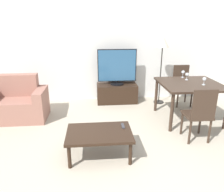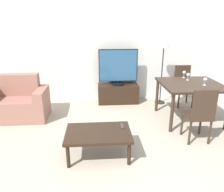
{
  "view_description": "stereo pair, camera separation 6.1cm",
  "coord_description": "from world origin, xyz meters",
  "px_view_note": "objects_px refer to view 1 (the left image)",
  "views": [
    {
      "loc": [
        -0.35,
        -1.78,
        1.85
      ],
      "look_at": [
        -0.03,
        1.74,
        0.65
      ],
      "focal_mm": 35.0,
      "sensor_mm": 36.0,
      "label": 1
    },
    {
      "loc": [
        -0.29,
        -1.79,
        1.85
      ],
      "look_at": [
        -0.03,
        1.74,
        0.65
      ],
      "focal_mm": 35.0,
      "sensor_mm": 36.0,
      "label": 2
    }
  ],
  "objects_px": {
    "coffee_table": "(99,135)",
    "dining_table": "(190,87)",
    "tv": "(117,67)",
    "tv_stand": "(117,93)",
    "wine_glass_center": "(183,73)",
    "wine_glass_left": "(204,80)",
    "armchair": "(18,104)",
    "floor_lamp": "(162,47)",
    "wine_glass_right": "(187,75)",
    "dining_chair_near": "(200,113)",
    "remote_primary": "(123,126)",
    "dining_chair_far": "(182,83)"
  },
  "relations": [
    {
      "from": "floor_lamp",
      "to": "wine_glass_center",
      "type": "bearing_deg",
      "value": -58.97
    },
    {
      "from": "tv_stand",
      "to": "wine_glass_left",
      "type": "xyz_separation_m",
      "value": [
        1.47,
        -1.26,
        0.63
      ]
    },
    {
      "from": "dining_chair_far",
      "to": "wine_glass_left",
      "type": "relative_size",
      "value": 6.23
    },
    {
      "from": "armchair",
      "to": "tv",
      "type": "distance_m",
      "value": 2.27
    },
    {
      "from": "remote_primary",
      "to": "wine_glass_left",
      "type": "height_order",
      "value": "wine_glass_left"
    },
    {
      "from": "tv",
      "to": "wine_glass_right",
      "type": "xyz_separation_m",
      "value": [
        1.31,
        -0.88,
        -0.01
      ]
    },
    {
      "from": "tv",
      "to": "coffee_table",
      "type": "height_order",
      "value": "tv"
    },
    {
      "from": "floor_lamp",
      "to": "remote_primary",
      "type": "relative_size",
      "value": 10.36
    },
    {
      "from": "remote_primary",
      "to": "floor_lamp",
      "type": "bearing_deg",
      "value": 59.35
    },
    {
      "from": "armchair",
      "to": "dining_table",
      "type": "distance_m",
      "value": 3.38
    },
    {
      "from": "dining_chair_near",
      "to": "wine_glass_center",
      "type": "height_order",
      "value": "dining_chair_near"
    },
    {
      "from": "coffee_table",
      "to": "dining_chair_near",
      "type": "bearing_deg",
      "value": 9.18
    },
    {
      "from": "tv",
      "to": "floor_lamp",
      "type": "bearing_deg",
      "value": -8.05
    },
    {
      "from": "dining_table",
      "to": "tv_stand",
      "type": "bearing_deg",
      "value": 139.12
    },
    {
      "from": "dining_table",
      "to": "dining_chair_far",
      "type": "height_order",
      "value": "dining_chair_far"
    },
    {
      "from": "floor_lamp",
      "to": "dining_chair_far",
      "type": "bearing_deg",
      "value": -14.02
    },
    {
      "from": "tv_stand",
      "to": "wine_glass_right",
      "type": "height_order",
      "value": "wine_glass_right"
    },
    {
      "from": "dining_table",
      "to": "wine_glass_center",
      "type": "bearing_deg",
      "value": 86.29
    },
    {
      "from": "coffee_table",
      "to": "remote_primary",
      "type": "bearing_deg",
      "value": 20.86
    },
    {
      "from": "tv",
      "to": "dining_chair_near",
      "type": "distance_m",
      "value": 2.27
    },
    {
      "from": "tv",
      "to": "coffee_table",
      "type": "distance_m",
      "value": 2.33
    },
    {
      "from": "coffee_table",
      "to": "dining_chair_far",
      "type": "relative_size",
      "value": 1.02
    },
    {
      "from": "coffee_table",
      "to": "dining_table",
      "type": "relative_size",
      "value": 0.82
    },
    {
      "from": "floor_lamp",
      "to": "wine_glass_center",
      "type": "height_order",
      "value": "floor_lamp"
    },
    {
      "from": "dining_chair_near",
      "to": "dining_chair_far",
      "type": "xyz_separation_m",
      "value": [
        0.4,
        1.7,
        0.0
      ]
    },
    {
      "from": "wine_glass_left",
      "to": "armchair",
      "type": "bearing_deg",
      "value": 172.3
    },
    {
      "from": "tv",
      "to": "dining_chair_far",
      "type": "height_order",
      "value": "tv"
    },
    {
      "from": "dining_table",
      "to": "wine_glass_right",
      "type": "height_order",
      "value": "wine_glass_right"
    },
    {
      "from": "tv",
      "to": "dining_chair_near",
      "type": "height_order",
      "value": "tv"
    },
    {
      "from": "tv_stand",
      "to": "remote_primary",
      "type": "height_order",
      "value": "tv_stand"
    },
    {
      "from": "coffee_table",
      "to": "wine_glass_center",
      "type": "distance_m",
      "value": 2.45
    },
    {
      "from": "dining_chair_far",
      "to": "wine_glass_right",
      "type": "distance_m",
      "value": 0.73
    },
    {
      "from": "dining_table",
      "to": "remote_primary",
      "type": "distance_m",
      "value": 1.75
    },
    {
      "from": "wine_glass_left",
      "to": "wine_glass_center",
      "type": "relative_size",
      "value": 1.0
    },
    {
      "from": "dining_chair_near",
      "to": "wine_glass_center",
      "type": "bearing_deg",
      "value": 80.1
    },
    {
      "from": "dining_table",
      "to": "remote_primary",
      "type": "height_order",
      "value": "dining_table"
    },
    {
      "from": "tv_stand",
      "to": "wine_glass_left",
      "type": "distance_m",
      "value": 2.04
    },
    {
      "from": "tv",
      "to": "tv_stand",
      "type": "bearing_deg",
      "value": 90.0
    },
    {
      "from": "tv_stand",
      "to": "dining_table",
      "type": "xyz_separation_m",
      "value": [
        1.29,
        -1.11,
        0.44
      ]
    },
    {
      "from": "wine_glass_left",
      "to": "wine_glass_center",
      "type": "xyz_separation_m",
      "value": [
        -0.16,
        0.6,
        0.0
      ]
    },
    {
      "from": "floor_lamp",
      "to": "wine_glass_left",
      "type": "relative_size",
      "value": 10.64
    },
    {
      "from": "tv_stand",
      "to": "remote_primary",
      "type": "relative_size",
      "value": 6.32
    },
    {
      "from": "tv_stand",
      "to": "wine_glass_center",
      "type": "xyz_separation_m",
      "value": [
        1.31,
        -0.66,
        0.63
      ]
    },
    {
      "from": "tv",
      "to": "dining_chair_far",
      "type": "relative_size",
      "value": 0.99
    },
    {
      "from": "coffee_table",
      "to": "wine_glass_left",
      "type": "distance_m",
      "value": 2.25
    },
    {
      "from": "floor_lamp",
      "to": "remote_primary",
      "type": "height_order",
      "value": "floor_lamp"
    },
    {
      "from": "dining_chair_near",
      "to": "tv",
      "type": "bearing_deg",
      "value": 119.05
    },
    {
      "from": "armchair",
      "to": "tv_stand",
      "type": "distance_m",
      "value": 2.21
    },
    {
      "from": "dining_table",
      "to": "remote_primary",
      "type": "xyz_separation_m",
      "value": [
        -1.43,
        -0.97,
        -0.27
      ]
    },
    {
      "from": "wine_glass_left",
      "to": "wine_glass_center",
      "type": "height_order",
      "value": "same"
    }
  ]
}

